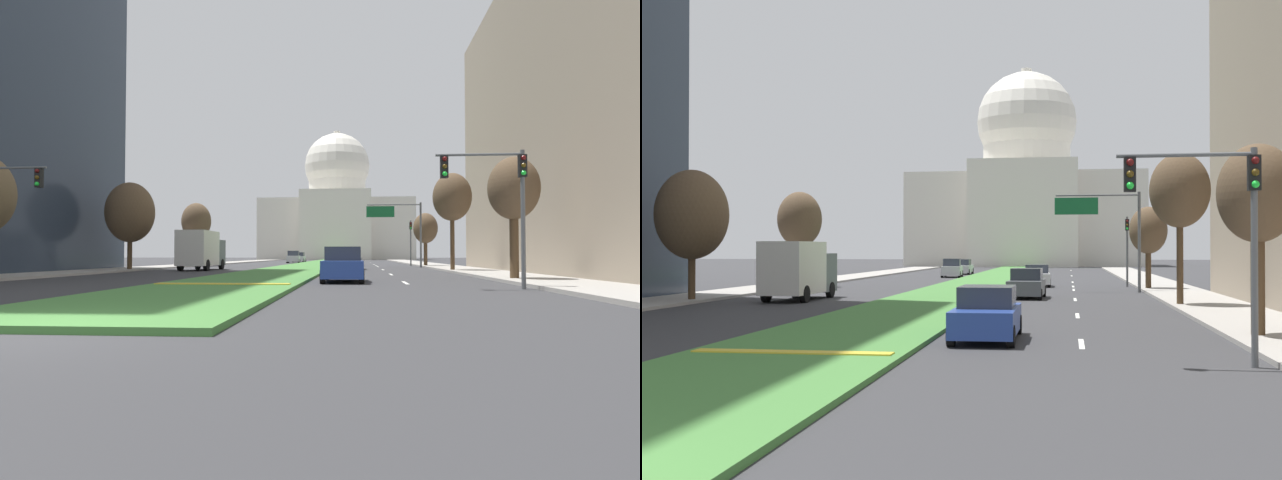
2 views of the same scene
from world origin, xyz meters
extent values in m
plane|color=#333335|center=(0.00, 61.64, 0.00)|extent=(271.21, 271.21, 0.00)
cube|color=#427A38|center=(0.00, 55.47, 0.07)|extent=(5.85, 110.95, 0.14)
cube|color=gold|center=(0.00, 11.30, 0.16)|extent=(5.26, 0.50, 0.04)
cube|color=silver|center=(7.40, 15.30, 0.00)|extent=(0.16, 2.40, 0.01)
cube|color=silver|center=(7.40, 24.88, 0.00)|extent=(0.16, 2.40, 0.01)
cube|color=silver|center=(7.40, 35.13, 0.00)|extent=(0.16, 2.40, 0.01)
cube|color=silver|center=(7.40, 45.17, 0.00)|extent=(0.16, 2.40, 0.01)
cube|color=silver|center=(7.40, 49.94, 0.00)|extent=(0.16, 2.40, 0.01)
cube|color=silver|center=(7.40, 57.58, 0.00)|extent=(0.16, 2.40, 0.01)
cube|color=silver|center=(7.40, 72.75, 0.00)|extent=(0.16, 2.40, 0.01)
cube|color=silver|center=(7.40, 92.29, 0.00)|extent=(0.16, 2.40, 0.01)
cube|color=#9E9991|center=(-13.87, 49.31, 0.07)|extent=(4.00, 110.95, 0.15)
cube|color=#9E9991|center=(13.87, 49.31, 0.07)|extent=(4.00, 110.95, 0.15)
cube|color=silver|center=(0.00, 123.28, 7.68)|extent=(38.94, 19.57, 15.36)
cube|color=silver|center=(0.00, 111.49, 8.45)|extent=(17.13, 4.00, 16.90)
cylinder|color=silver|center=(0.00, 123.28, 18.53)|extent=(14.94, 14.94, 6.33)
sphere|color=silver|center=(0.00, 123.28, 24.68)|extent=(17.08, 17.08, 17.08)
cylinder|color=silver|center=(0.00, 123.28, 32.37)|extent=(1.80, 1.80, 3.00)
cylinder|color=#515456|center=(11.37, 11.33, 2.60)|extent=(0.16, 0.16, 5.20)
cube|color=black|center=(11.37, 11.33, 4.60)|extent=(0.28, 0.24, 0.84)
sphere|color=#510F0F|center=(11.37, 11.19, 4.88)|extent=(0.18, 0.18, 0.18)
sphere|color=#4C380F|center=(11.37, 11.19, 4.60)|extent=(0.18, 0.18, 0.18)
sphere|color=#1ED838|center=(11.37, 11.19, 4.32)|extent=(0.18, 0.18, 0.18)
cylinder|color=#515456|center=(9.77, 11.33, 5.05)|extent=(3.20, 0.10, 0.10)
cube|color=black|center=(8.49, 11.33, 4.60)|extent=(0.28, 0.24, 0.84)
sphere|color=#510F0F|center=(8.49, 11.19, 4.88)|extent=(0.18, 0.18, 0.18)
sphere|color=#4C380F|center=(8.49, 11.19, 4.60)|extent=(0.18, 0.18, 0.18)
sphere|color=#1ED838|center=(8.49, 11.19, 4.32)|extent=(0.18, 0.18, 0.18)
cylinder|color=#515456|center=(11.37, 50.11, 2.60)|extent=(0.16, 0.16, 5.20)
cube|color=black|center=(11.37, 50.11, 4.60)|extent=(0.28, 0.24, 0.84)
sphere|color=#510F0F|center=(11.37, 49.97, 4.88)|extent=(0.18, 0.18, 0.18)
sphere|color=#4C380F|center=(11.37, 49.97, 4.60)|extent=(0.18, 0.18, 0.18)
sphere|color=#1ED838|center=(11.37, 49.97, 4.32)|extent=(0.18, 0.18, 0.18)
cylinder|color=#515456|center=(11.57, 42.66, 3.25)|extent=(0.20, 0.20, 6.50)
cylinder|color=#515456|center=(8.89, 42.66, 6.30)|extent=(5.35, 0.12, 0.12)
cube|color=#146033|center=(7.55, 42.61, 5.60)|extent=(2.80, 0.08, 1.10)
cylinder|color=#4C3823|center=(12.82, 17.15, 1.88)|extent=(0.42, 0.42, 3.76)
ellipsoid|color=brown|center=(12.82, 17.15, 4.53)|extent=(2.46, 2.46, 3.07)
cylinder|color=#4C3823|center=(-12.70, 30.41, 1.72)|extent=(0.37, 0.37, 3.44)
ellipsoid|color=brown|center=(-12.70, 30.41, 4.63)|extent=(3.80, 3.80, 4.75)
cylinder|color=#4C3823|center=(12.38, 30.47, 2.37)|extent=(0.32, 0.32, 4.74)
ellipsoid|color=brown|center=(12.38, 30.47, 5.64)|extent=(2.90, 2.90, 3.62)
cylinder|color=#4C3823|center=(-12.69, 46.66, 1.99)|extent=(0.41, 0.41, 3.98)
ellipsoid|color=brown|center=(-12.69, 46.66, 5.00)|extent=(3.27, 3.27, 4.09)
cylinder|color=#4C3823|center=(12.44, 45.68, 1.64)|extent=(0.39, 0.39, 3.28)
ellipsoid|color=brown|center=(12.44, 45.68, 4.09)|extent=(2.57, 2.57, 3.22)
cube|color=navy|center=(4.53, 15.85, 0.61)|extent=(1.91, 4.33, 0.79)
cube|color=#282D38|center=(4.53, 16.02, 1.33)|extent=(1.67, 2.08, 0.65)
cylinder|color=black|center=(5.40, 14.15, 0.32)|extent=(0.22, 0.64, 0.64)
cylinder|color=black|center=(3.68, 14.14, 0.32)|extent=(0.22, 0.64, 0.64)
cylinder|color=black|center=(5.38, 17.57, 0.32)|extent=(0.22, 0.64, 0.64)
cylinder|color=black|center=(3.66, 17.56, 0.32)|extent=(0.22, 0.64, 0.64)
cube|color=#4C5156|center=(4.67, 35.89, 0.63)|extent=(2.05, 4.18, 0.81)
cube|color=#282D38|center=(4.68, 36.06, 1.37)|extent=(1.75, 2.03, 0.67)
cylinder|color=black|center=(5.50, 34.25, 0.32)|extent=(0.24, 0.65, 0.64)
cylinder|color=black|center=(3.74, 34.31, 0.32)|extent=(0.24, 0.65, 0.64)
cylinder|color=black|center=(5.60, 37.48, 0.32)|extent=(0.24, 0.65, 0.64)
cylinder|color=black|center=(3.84, 37.53, 0.32)|extent=(0.24, 0.65, 0.64)
cube|color=silver|center=(4.70, 49.63, 0.61)|extent=(2.12, 4.30, 0.78)
cube|color=#282D38|center=(4.69, 49.79, 1.32)|extent=(1.78, 2.10, 0.64)
cylinder|color=black|center=(5.65, 48.02, 0.32)|extent=(0.25, 0.65, 0.64)
cylinder|color=black|center=(3.90, 47.93, 0.32)|extent=(0.25, 0.65, 0.64)
cylinder|color=black|center=(5.49, 51.32, 0.32)|extent=(0.25, 0.65, 0.64)
cylinder|color=black|center=(3.74, 51.24, 0.32)|extent=(0.25, 0.65, 0.64)
cube|color=#BCBCC1|center=(-4.38, 67.16, 0.67)|extent=(2.13, 4.39, 0.90)
cube|color=#282D38|center=(-4.37, 66.99, 1.48)|extent=(1.76, 2.16, 0.73)
cylinder|color=black|center=(-5.34, 68.79, 0.32)|extent=(0.26, 0.65, 0.64)
cylinder|color=black|center=(-3.66, 68.90, 0.32)|extent=(0.26, 0.65, 0.64)
cylinder|color=black|center=(-5.10, 65.42, 0.32)|extent=(0.26, 0.65, 0.64)
cylinder|color=black|center=(-3.43, 65.53, 0.32)|extent=(0.26, 0.65, 0.64)
cube|color=#BCBCC1|center=(-4.59, 76.36, 0.62)|extent=(1.91, 4.66, 0.80)
cube|color=#282D38|center=(-4.59, 76.18, 1.34)|extent=(1.67, 2.24, 0.65)
cylinder|color=black|center=(-5.46, 78.23, 0.32)|extent=(0.22, 0.64, 0.64)
cylinder|color=black|center=(-3.74, 78.24, 0.32)|extent=(0.22, 0.64, 0.64)
cylinder|color=black|center=(-5.43, 74.48, 0.32)|extent=(0.22, 0.64, 0.64)
cylinder|color=black|center=(-3.72, 74.50, 0.32)|extent=(0.22, 0.64, 0.64)
cube|color=#4C5156|center=(-7.64, 35.00, 1.45)|extent=(2.30, 2.00, 2.20)
cube|color=silver|center=(-7.64, 31.80, 1.80)|extent=(2.30, 4.40, 2.80)
cylinder|color=black|center=(-8.69, 35.00, 0.45)|extent=(0.30, 0.90, 0.90)
cylinder|color=black|center=(-6.59, 35.00, 0.45)|extent=(0.30, 0.90, 0.90)
cylinder|color=black|center=(-8.69, 30.70, 0.45)|extent=(0.30, 0.90, 0.90)
cylinder|color=black|center=(-6.59, 30.70, 0.45)|extent=(0.30, 0.90, 0.90)
camera|label=1|loc=(5.19, -7.69, 1.29)|focal=27.99mm
camera|label=2|loc=(7.00, -7.38, 2.80)|focal=42.67mm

